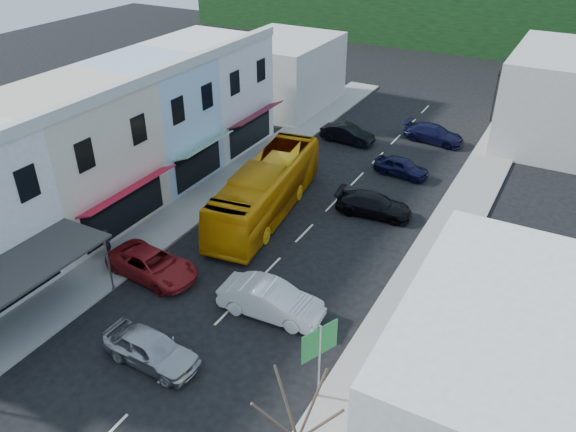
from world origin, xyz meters
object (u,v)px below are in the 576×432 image
at_px(direction_sign, 319,364).
at_px(car_white, 271,302).
at_px(pedestrian_left, 107,241).
at_px(traffic_signal, 495,96).
at_px(car_silver, 151,349).
at_px(car_red, 152,264).
at_px(bus, 266,191).

bearing_deg(direction_sign, car_white, 164.13).
relative_size(pedestrian_left, traffic_signal, 0.39).
height_order(car_silver, direction_sign, direction_sign).
relative_size(car_silver, traffic_signal, 1.00).
xyz_separation_m(car_red, traffic_signal, (10.80, 31.25, 1.51)).
height_order(bus, car_silver, bus).
distance_m(bus, car_silver, 13.40).
height_order(bus, direction_sign, direction_sign).
distance_m(car_white, car_red, 6.91).
distance_m(car_silver, car_red, 6.26).
relative_size(direction_sign, traffic_signal, 0.85).
bearing_deg(car_red, direction_sign, -101.77).
xyz_separation_m(car_silver, traffic_signal, (6.78, 36.05, 1.51)).
bearing_deg(car_red, pedestrian_left, 91.06).
xyz_separation_m(bus, pedestrian_left, (-5.12, -8.21, -0.55)).
height_order(direction_sign, traffic_signal, traffic_signal).
height_order(pedestrian_left, direction_sign, direction_sign).
relative_size(bus, car_white, 2.64).
bearing_deg(pedestrian_left, direction_sign, -127.76).
height_order(car_white, direction_sign, direction_sign).
height_order(car_silver, traffic_signal, traffic_signal).
xyz_separation_m(bus, car_white, (5.04, -8.09, -0.85)).
distance_m(car_silver, traffic_signal, 36.71).
distance_m(car_white, traffic_signal, 31.22).
height_order(bus, car_white, bus).
xyz_separation_m(bus, car_silver, (2.15, -13.20, -0.85)).
relative_size(car_white, direction_sign, 1.17).
relative_size(car_silver, pedestrian_left, 2.59).
bearing_deg(direction_sign, car_red, -171.93).
bearing_deg(car_red, car_silver, -135.73).
bearing_deg(car_red, car_white, -83.12).
bearing_deg(pedestrian_left, car_white, -113.79).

